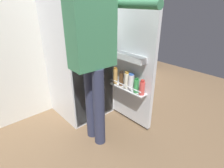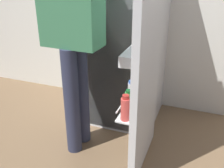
# 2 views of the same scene
# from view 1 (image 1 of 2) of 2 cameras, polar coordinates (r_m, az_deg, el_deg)

# --- Properties ---
(ground_plane) EXTENTS (5.61, 5.61, 0.00)m
(ground_plane) POSITION_cam_1_polar(r_m,az_deg,el_deg) (2.36, -1.14, -13.55)
(ground_plane) COLOR brown
(kitchen_wall) EXTENTS (4.40, 0.10, 2.50)m
(kitchen_wall) POSITION_cam_1_polar(r_m,az_deg,el_deg) (2.67, -15.81, 19.25)
(kitchen_wall) COLOR silver
(kitchen_wall) RESTS_ON ground_plane
(refrigerator) EXTENTS (0.68, 1.28, 1.75)m
(refrigerator) POSITION_cam_1_polar(r_m,az_deg,el_deg) (2.37, -9.39, 9.94)
(refrigerator) COLOR silver
(refrigerator) RESTS_ON ground_plane
(person) EXTENTS (0.55, 0.77, 1.75)m
(person) POSITION_cam_1_polar(r_m,az_deg,el_deg) (1.74, -5.90, 11.22)
(person) COLOR #2D334C
(person) RESTS_ON ground_plane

